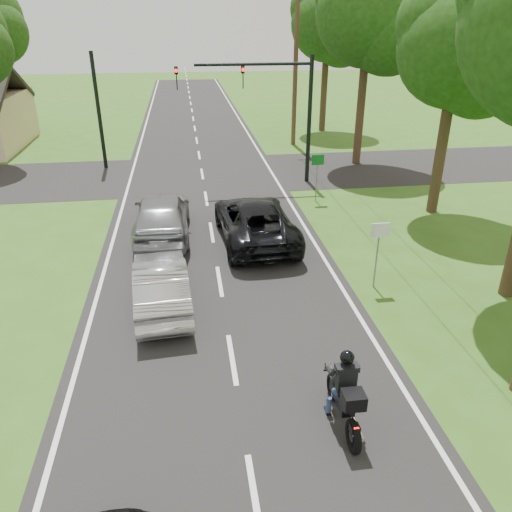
% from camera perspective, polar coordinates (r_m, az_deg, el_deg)
% --- Properties ---
extents(ground, '(140.00, 140.00, 0.00)m').
position_cam_1_polar(ground, '(12.46, -2.75, -11.69)').
color(ground, '#365A19').
rests_on(ground, ground).
extents(road, '(8.00, 100.00, 0.01)m').
position_cam_1_polar(road, '(21.27, -5.43, 4.80)').
color(road, black).
rests_on(road, ground).
extents(cross_road, '(60.00, 7.00, 0.01)m').
position_cam_1_polar(cross_road, '(26.96, -6.17, 9.30)').
color(cross_road, black).
rests_on(cross_road, ground).
extents(motorcycle_rider, '(0.59, 2.09, 1.80)m').
position_cam_1_polar(motorcycle_rider, '(10.47, 10.14, -15.65)').
color(motorcycle_rider, black).
rests_on(motorcycle_rider, ground).
extents(dark_suv, '(2.80, 5.63, 1.53)m').
position_cam_1_polar(dark_suv, '(18.39, -0.12, 4.08)').
color(dark_suv, black).
rests_on(dark_suv, road).
extents(silver_sedan, '(1.79, 4.34, 1.40)m').
position_cam_1_polar(silver_sedan, '(14.40, -10.80, -3.18)').
color(silver_sedan, '#B5B5BA').
rests_on(silver_sedan, road).
extents(silver_suv, '(2.12, 5.06, 1.71)m').
position_cam_1_polar(silver_suv, '(19.01, -10.72, 4.65)').
color(silver_suv, gray).
rests_on(silver_suv, road).
extents(traffic_signal, '(6.38, 0.44, 6.00)m').
position_cam_1_polar(traffic_signal, '(24.46, 1.79, 17.67)').
color(traffic_signal, black).
rests_on(traffic_signal, ground).
extents(signal_pole_far, '(0.20, 0.20, 6.00)m').
position_cam_1_polar(signal_pole_far, '(28.57, -17.52, 15.41)').
color(signal_pole_far, black).
rests_on(signal_pole_far, ground).
extents(utility_pole_far, '(1.60, 0.28, 10.00)m').
position_cam_1_polar(utility_pole_far, '(32.72, 4.56, 21.32)').
color(utility_pole_far, brown).
rests_on(utility_pole_far, ground).
extents(sign_white, '(0.55, 0.07, 2.12)m').
position_cam_1_polar(sign_white, '(15.20, 13.88, 1.84)').
color(sign_white, slate).
rests_on(sign_white, ground).
extents(sign_green, '(0.55, 0.07, 2.12)m').
position_cam_1_polar(sign_green, '(22.42, 7.03, 10.11)').
color(sign_green, slate).
rests_on(sign_green, ground).
extents(tree_row_c, '(4.80, 4.65, 8.76)m').
position_cam_1_polar(tree_row_c, '(21.49, 22.82, 20.36)').
color(tree_row_c, '#332316').
rests_on(tree_row_c, ground).
extents(tree_row_d, '(5.76, 5.58, 10.45)m').
position_cam_1_polar(tree_row_d, '(28.41, 13.55, 24.84)').
color(tree_row_d, '#332316').
rests_on(tree_row_d, ground).
extents(tree_row_e, '(5.28, 5.12, 9.61)m').
position_cam_1_polar(tree_row_e, '(37.11, 8.73, 24.34)').
color(tree_row_e, '#332316').
rests_on(tree_row_e, ground).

